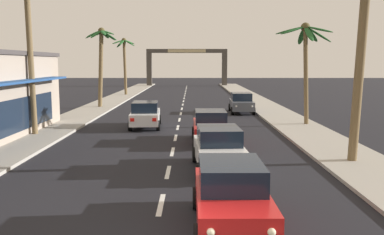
# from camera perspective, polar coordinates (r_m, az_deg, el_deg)

# --- Properties ---
(sidewalk_right) EXTENTS (3.20, 110.00, 0.14)m
(sidewalk_right) POSITION_cam_1_polar(r_m,az_deg,el_deg) (28.65, 13.62, -1.15)
(sidewalk_right) COLOR #9E998E
(sidewalk_right) RESTS_ON ground
(sidewalk_left) EXTENTS (3.20, 110.00, 0.14)m
(sidewalk_left) POSITION_cam_1_polar(r_m,az_deg,el_deg) (29.15, -17.69, -1.15)
(sidewalk_left) COLOR #9E998E
(sidewalk_left) RESTS_ON ground
(lane_markings) EXTENTS (4.28, 89.34, 0.01)m
(lane_markings) POSITION_cam_1_polar(r_m,az_deg,el_deg) (28.59, -1.30, -1.09)
(lane_markings) COLOR silver
(lane_markings) RESTS_ON ground
(sedan_lead_at_stop_bar) EXTENTS (1.96, 4.46, 1.68)m
(sedan_lead_at_stop_bar) POSITION_cam_1_polar(r_m,az_deg,el_deg) (11.12, 4.97, -10.19)
(sedan_lead_at_stop_bar) COLOR red
(sedan_lead_at_stop_bar) RESTS_ON ground
(sedan_third_in_queue) EXTENTS (2.11, 4.51, 1.68)m
(sedan_third_in_queue) POSITION_cam_1_polar(r_m,az_deg,el_deg) (16.81, 3.35, -4.14)
(sedan_third_in_queue) COLOR silver
(sedan_third_in_queue) RESTS_ON ground
(sedan_fifth_in_queue) EXTENTS (1.98, 4.46, 1.68)m
(sedan_fifth_in_queue) POSITION_cam_1_polar(r_m,az_deg,el_deg) (22.60, 2.23, -1.17)
(sedan_fifth_in_queue) COLOR red
(sedan_fifth_in_queue) RESTS_ON ground
(sedan_oncoming_far) EXTENTS (2.11, 4.51, 1.68)m
(sedan_oncoming_far) POSITION_cam_1_polar(r_m,az_deg,el_deg) (27.93, -6.50, 0.42)
(sedan_oncoming_far) COLOR silver
(sedan_oncoming_far) RESTS_ON ground
(sedan_parked_nearest_kerb) EXTENTS (2.01, 4.47, 1.68)m
(sedan_parked_nearest_kerb) POSITION_cam_1_polar(r_m,az_deg,el_deg) (36.11, 6.33, 1.98)
(sedan_parked_nearest_kerb) COLOR #4C515B
(sedan_parked_nearest_kerb) RESTS_ON ground
(palm_left_second) EXTENTS (4.52, 4.46, 9.44)m
(palm_left_second) POSITION_cam_1_polar(r_m,az_deg,el_deg) (26.07, -21.30, 13.04)
(palm_left_second) COLOR brown
(palm_left_second) RESTS_ON ground
(palm_left_third) EXTENTS (2.97, 3.06, 7.35)m
(palm_left_third) POSITION_cam_1_polar(r_m,az_deg,el_deg) (40.28, -12.27, 8.62)
(palm_left_third) COLOR brown
(palm_left_third) RESTS_ON ground
(palm_left_farthest) EXTENTS (3.08, 3.14, 7.27)m
(palm_left_farthest) POSITION_cam_1_polar(r_m,az_deg,el_deg) (55.23, -9.27, 8.29)
(palm_left_farthest) COLOR brown
(palm_left_farthest) RESTS_ON ground
(palm_right_second) EXTENTS (3.17, 3.23, 8.57)m
(palm_right_second) POSITION_cam_1_polar(r_m,az_deg,el_deg) (18.90, 21.61, 12.06)
(palm_right_second) COLOR brown
(palm_right_second) RESTS_ON ground
(palm_right_third) EXTENTS (3.64, 3.39, 6.77)m
(palm_right_third) POSITION_cam_1_polar(r_m,az_deg,el_deg) (29.19, 14.67, 9.01)
(palm_right_third) COLOR brown
(palm_right_third) RESTS_ON ground
(town_gateway_arch) EXTENTS (14.44, 0.90, 6.59)m
(town_gateway_arch) POSITION_cam_1_polar(r_m,az_deg,el_deg) (77.30, -0.96, 7.39)
(town_gateway_arch) COLOR #423D38
(town_gateway_arch) RESTS_ON ground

